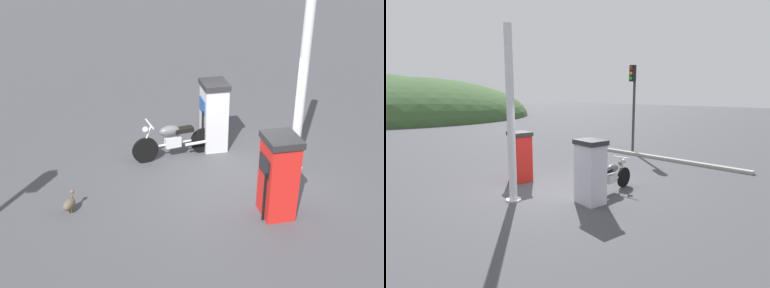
# 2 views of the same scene
# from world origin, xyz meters

# --- Properties ---
(ground_plane) EXTENTS (120.00, 120.00, 0.00)m
(ground_plane) POSITION_xyz_m (0.00, 0.00, 0.00)
(ground_plane) COLOR #424247
(fuel_pump_near) EXTENTS (0.71, 0.82, 1.64)m
(fuel_pump_near) POSITION_xyz_m (-0.15, -1.48, 0.83)
(fuel_pump_near) COLOR silver
(fuel_pump_near) RESTS_ON ground
(fuel_pump_far) EXTENTS (0.71, 0.78, 1.58)m
(fuel_pump_far) POSITION_xyz_m (-0.14, 1.48, 0.80)
(fuel_pump_far) COLOR red
(fuel_pump_far) RESTS_ON ground
(motorcycle_near_pump) EXTENTS (1.98, 0.56, 0.94)m
(motorcycle_near_pump) POSITION_xyz_m (0.91, -1.31, 0.45)
(motorcycle_near_pump) COLOR black
(motorcycle_near_pump) RESTS_ON ground
(wandering_duck) EXTENTS (0.34, 0.38, 0.42)m
(wandering_duck) POSITION_xyz_m (3.42, 0.13, 0.20)
(wandering_duck) COLOR brown
(wandering_duck) RESTS_ON ground
(roadside_traffic_light) EXTENTS (0.39, 0.27, 4.02)m
(roadside_traffic_light) POSITION_xyz_m (6.25, 1.54, 2.73)
(roadside_traffic_light) COLOR #38383A
(roadside_traffic_light) RESTS_ON ground
(canopy_support_pole) EXTENTS (0.40, 0.40, 4.43)m
(canopy_support_pole) POSITION_xyz_m (-1.38, 0.11, 2.14)
(canopy_support_pole) COLOR silver
(canopy_support_pole) RESTS_ON ground
(road_edge_kerb) EXTENTS (0.33, 7.49, 0.12)m
(road_edge_kerb) POSITION_xyz_m (5.85, 0.00, 0.06)
(road_edge_kerb) COLOR #9E9E93
(road_edge_kerb) RESTS_ON ground
(distant_hill_secondary) EXTENTS (27.35, 25.10, 9.19)m
(distant_hill_secondary) POSITION_xyz_m (6.62, 31.90, 0.00)
(distant_hill_secondary) COLOR #38562D
(distant_hill_secondary) RESTS_ON ground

